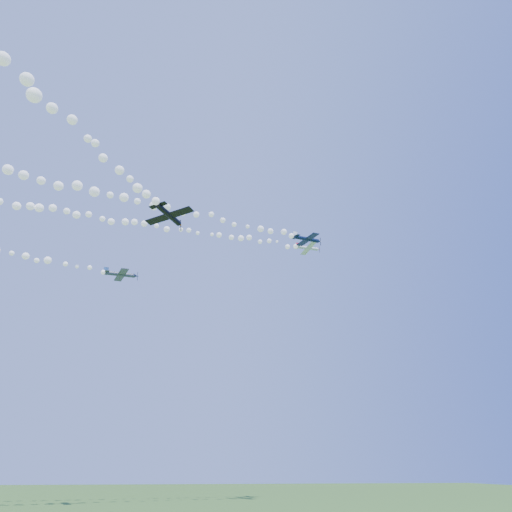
{
  "coord_description": "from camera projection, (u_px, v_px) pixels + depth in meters",
  "views": [
    {
      "loc": [
        -8.11,
        -89.91,
        6.1
      ],
      "look_at": [
        4.17,
        -8.62,
        47.13
      ],
      "focal_mm": 30.0,
      "sensor_mm": 36.0,
      "label": 1
    }
  ],
  "objects": [
    {
      "name": "ground",
      "position": [
        226.0,
        506.0,
        77.91
      ],
      "size": [
        260.0,
        260.0,
        0.0
      ],
      "primitive_type": "plane",
      "color": "#32531F",
      "rests_on": "ground"
    },
    {
      "name": "plane_black",
      "position": [
        169.0,
        215.0,
        64.31
      ],
      "size": [
        7.33,
        6.95,
        1.95
      ],
      "rotation": [
        -0.11,
        -0.05,
        1.06
      ],
      "color": "black"
    },
    {
      "name": "plane_white",
      "position": [
        308.0,
        248.0,
        104.55
      ],
      "size": [
        6.51,
        6.89,
        1.84
      ],
      "rotation": [
        -0.02,
        -0.02,
        0.16
      ],
      "color": "silver"
    },
    {
      "name": "plane_grey",
      "position": [
        121.0,
        274.0,
        83.93
      ],
      "size": [
        6.74,
        7.15,
        1.85
      ],
      "rotation": [
        0.02,
        -0.09,
        0.34
      ],
      "color": "#3B4156"
    },
    {
      "name": "smoke_trail_white",
      "position": [
        118.0,
        220.0,
        92.33
      ],
      "size": [
        84.3,
        15.4,
        2.79
      ],
      "primitive_type": null,
      "color": "white"
    },
    {
      "name": "plane_navy",
      "position": [
        307.0,
        239.0,
        99.06
      ],
      "size": [
        7.53,
        7.96,
        2.03
      ],
      "rotation": [
        0.09,
        -0.04,
        0.27
      ],
      "color": "#0D193D"
    },
    {
      "name": "smoke_trail_navy",
      "position": [
        101.0,
        193.0,
        82.09
      ],
      "size": [
        83.88,
        25.62,
        2.94
      ],
      "primitive_type": null,
      "color": "white"
    }
  ]
}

